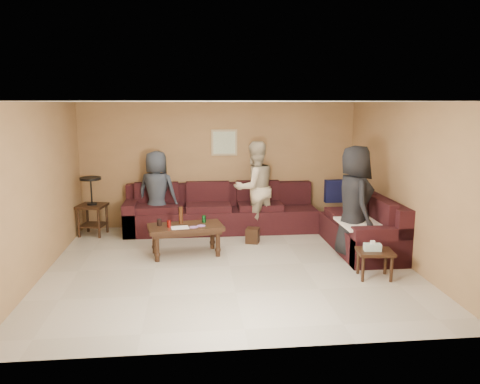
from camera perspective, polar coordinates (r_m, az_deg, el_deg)
The scene contains 10 objects.
room at distance 6.93m, azimuth -1.34°, elevation 4.03°, with size 5.60×5.50×2.50m.
sectional_sofa at distance 8.76m, azimuth 3.23°, elevation -3.45°, with size 4.65×2.90×0.97m.
coffee_table at distance 7.77m, azimuth -6.68°, elevation -4.61°, with size 1.29×0.79×0.78m.
end_table_left at distance 9.27m, azimuth -17.59°, elevation -1.52°, with size 0.58×0.58×1.11m.
side_table_right at distance 7.00m, azimuth 16.08°, elevation -7.24°, with size 0.55×0.47×0.56m.
waste_bin at distance 8.45m, azimuth 1.55°, elevation -5.31°, with size 0.23×0.23×0.27m, color black.
wall_art at distance 9.40m, azimuth -1.93°, elevation 6.04°, with size 0.52×0.04×0.52m.
person_left at distance 9.07m, azimuth -10.08°, elevation -0.04°, with size 0.78×0.51×1.60m, color #2B323C.
person_middle at distance 8.92m, azimuth 1.81°, elevation 0.51°, with size 0.86×0.67×1.77m, color #C2B290.
person_right at distance 7.75m, azimuth 13.74°, elevation -1.19°, with size 0.89×0.58×1.82m, color black.
Camera 1 is at (-0.54, -6.86, 2.48)m, focal length 35.00 mm.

